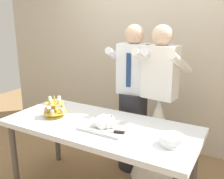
# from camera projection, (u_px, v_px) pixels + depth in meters

# --- Properties ---
(rear_wall) EXTENTS (5.20, 0.10, 2.90)m
(rear_wall) POSITION_uv_depth(u_px,v_px,m) (155.00, 40.00, 3.31)
(rear_wall) COLOR beige
(rear_wall) RESTS_ON ground_plane
(dessert_table) EXTENTS (1.80, 0.80, 0.78)m
(dessert_table) POSITION_uv_depth(u_px,v_px,m) (99.00, 131.00, 2.34)
(dessert_table) COLOR silver
(dessert_table) RESTS_ON ground_plane
(cupcake_stand) EXTENTS (0.23, 0.23, 0.21)m
(cupcake_stand) POSITION_uv_depth(u_px,v_px,m) (55.00, 108.00, 2.48)
(cupcake_stand) COLOR gold
(cupcake_stand) RESTS_ON dessert_table
(main_cake_tray) EXTENTS (0.43, 0.31, 0.12)m
(main_cake_tray) POSITION_uv_depth(u_px,v_px,m) (105.00, 123.00, 2.22)
(main_cake_tray) COLOR silver
(main_cake_tray) RESTS_ON dessert_table
(plate_stack) EXTENTS (0.19, 0.19, 0.08)m
(plate_stack) POSITION_uv_depth(u_px,v_px,m) (172.00, 140.00, 1.92)
(plate_stack) COLOR white
(plate_stack) RESTS_ON dessert_table
(person_groom) EXTENTS (0.51, 0.54, 1.66)m
(person_groom) POSITION_uv_depth(u_px,v_px,m) (133.00, 107.00, 2.84)
(person_groom) COLOR #232328
(person_groom) RESTS_ON ground_plane
(person_bride) EXTENTS (0.56, 0.56, 1.66)m
(person_bride) POSITION_uv_depth(u_px,v_px,m) (158.00, 127.00, 2.71)
(person_bride) COLOR white
(person_bride) RESTS_ON ground_plane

